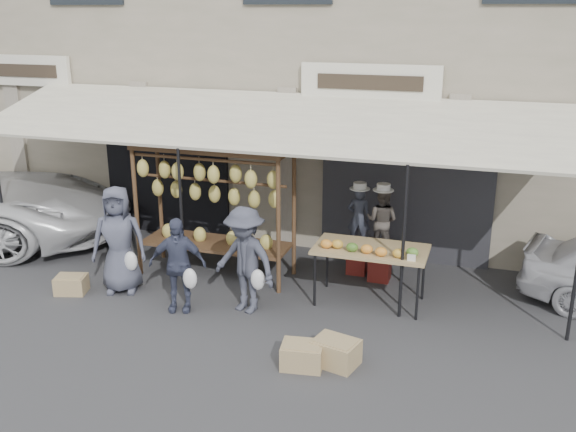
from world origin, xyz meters
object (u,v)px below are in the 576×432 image
object	(u,v)px
produce_table	(370,251)
customer_right	(245,260)
banana_rack	(213,186)
vendor_right	(382,221)
customer_left	(119,240)
customer_mid	(177,265)
crate_far	(71,284)
crate_near_b	(336,352)
crate_near_a	(302,355)
vendor_left	(359,218)

from	to	relation	value
produce_table	customer_right	distance (m)	1.88
banana_rack	vendor_right	bearing A→B (deg)	13.81
customer_left	customer_right	bearing A→B (deg)	-21.55
produce_table	customer_left	size ratio (longest dim) A/B	0.98
produce_table	customer_right	xyz separation A→B (m)	(-1.71, -0.79, -0.06)
vendor_right	customer_left	size ratio (longest dim) A/B	0.64
vendor_right	customer_mid	xyz separation A→B (m)	(-2.67, -2.04, -0.31)
produce_table	customer_mid	bearing A→B (deg)	-158.25
customer_right	crate_far	size ratio (longest dim) A/B	3.45
crate_near_b	crate_near_a	bearing A→B (deg)	-153.98
vendor_right	crate_near_b	world-z (taller)	vendor_right
crate_far	crate_near_a	bearing A→B (deg)	-13.42
vendor_left	customer_mid	world-z (taller)	vendor_left
vendor_right	crate_near_b	bearing A→B (deg)	100.87
customer_left	crate_near_a	xyz separation A→B (m)	(3.43, -1.33, -0.71)
customer_mid	crate_near_b	xyz separation A→B (m)	(2.62, -0.80, -0.56)
vendor_left	crate_near_b	xyz separation A→B (m)	(0.38, -3.02, -0.83)
vendor_right	customer_left	xyz separation A→B (m)	(-3.86, -1.71, -0.17)
crate_near_b	banana_rack	bearing A→B (deg)	140.42
vendor_right	crate_near_a	bearing A→B (deg)	93.64
banana_rack	customer_left	distance (m)	1.72
produce_table	vendor_right	size ratio (longest dim) A/B	1.54
customer_mid	crate_near_a	size ratio (longest dim) A/B	2.79
vendor_left	vendor_right	bearing A→B (deg)	152.08
banana_rack	customer_left	size ratio (longest dim) A/B	1.50
banana_rack	vendor_left	distance (m)	2.49
customer_left	crate_far	size ratio (longest dim) A/B	3.69
produce_table	crate_near_a	world-z (taller)	produce_table
crate_near_a	crate_near_b	world-z (taller)	crate_near_b
banana_rack	produce_table	bearing A→B (deg)	-6.70
customer_mid	crate_near_b	bearing A→B (deg)	-32.67
customer_left	crate_near_a	size ratio (longest dim) A/B	3.34
vendor_left	vendor_right	world-z (taller)	vendor_right
customer_left	crate_far	bearing A→B (deg)	-174.94
customer_left	crate_near_b	world-z (taller)	customer_left
customer_mid	crate_near_a	bearing A→B (deg)	-39.61
vendor_right	customer_right	xyz separation A→B (m)	(-1.70, -1.77, -0.23)
vendor_left	crate_far	bearing A→B (deg)	22.99
vendor_right	customer_left	distance (m)	4.22
crate_far	crate_near_b	bearing A→B (deg)	-10.00
vendor_right	crate_near_b	distance (m)	2.98
produce_table	crate_near_a	xyz separation A→B (m)	(-0.44, -2.06, -0.72)
customer_mid	customer_right	bearing A→B (deg)	0.27
banana_rack	customer_right	distance (m)	1.66
customer_mid	crate_far	world-z (taller)	customer_mid
produce_table	crate_near_a	size ratio (longest dim) A/B	3.28
customer_right	crate_near_a	distance (m)	1.91
vendor_left	crate_near_b	distance (m)	3.16
produce_table	customer_mid	xyz separation A→B (m)	(-2.67, -1.07, -0.15)
vendor_left	produce_table	bearing A→B (deg)	104.99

